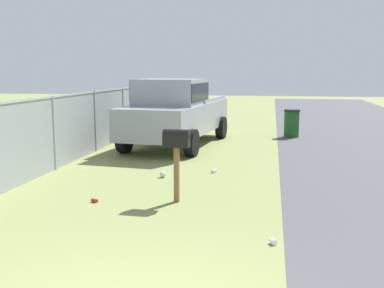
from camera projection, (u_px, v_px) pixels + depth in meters
The scene contains 8 objects.
mailbox at pixel (176, 144), 8.16m from camera, with size 0.23×0.48×1.32m.
pickup_truck at pixel (176, 111), 14.33m from camera, with size 5.68×2.77×2.09m.
trash_bin at pixel (292, 123), 16.31m from camera, with size 0.55×0.55×0.98m.
fence_section at pixel (95, 119), 13.37m from camera, with size 15.54×0.07×1.76m.
litter_bottle_midfield_b at pixel (214, 171), 10.73m from camera, with size 0.07×0.07×0.22m, color #B2D8BF.
litter_cup_midfield_a at pixel (273, 241), 6.28m from camera, with size 0.08×0.08×0.10m, color white.
litter_can_far_scatter at pixel (94, 201), 8.28m from camera, with size 0.07×0.07×0.12m, color red.
litter_bag_by_mailbox at pixel (163, 174), 10.20m from camera, with size 0.14×0.14×0.14m, color silver.
Camera 1 is at (-3.35, -1.27, 2.35)m, focal length 43.14 mm.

